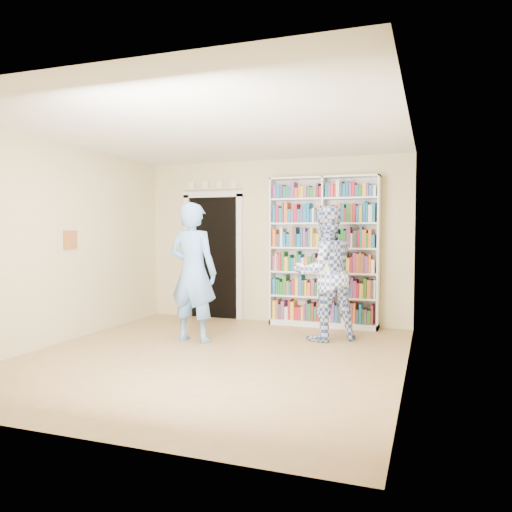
% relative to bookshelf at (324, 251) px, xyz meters
% --- Properties ---
extents(floor, '(5.00, 5.00, 0.00)m').
position_rel_bookshelf_xyz_m(floor, '(-0.88, -2.34, -1.20)').
color(floor, '#977549').
rests_on(floor, ground).
extents(ceiling, '(5.00, 5.00, 0.00)m').
position_rel_bookshelf_xyz_m(ceiling, '(-0.88, -2.34, 1.50)').
color(ceiling, white).
rests_on(ceiling, wall_back).
extents(wall_back, '(4.50, 0.00, 4.50)m').
position_rel_bookshelf_xyz_m(wall_back, '(-0.88, 0.16, 0.15)').
color(wall_back, beige).
rests_on(wall_back, floor).
extents(wall_left, '(0.00, 5.00, 5.00)m').
position_rel_bookshelf_xyz_m(wall_left, '(-3.13, -2.34, 0.15)').
color(wall_left, beige).
rests_on(wall_left, floor).
extents(wall_right, '(0.00, 5.00, 5.00)m').
position_rel_bookshelf_xyz_m(wall_right, '(1.37, -2.34, 0.15)').
color(wall_right, beige).
rests_on(wall_right, floor).
extents(bookshelf, '(1.72, 0.32, 2.37)m').
position_rel_bookshelf_xyz_m(bookshelf, '(0.00, 0.00, 0.00)').
color(bookshelf, white).
rests_on(bookshelf, floor).
extents(doorway, '(1.10, 0.08, 2.43)m').
position_rel_bookshelf_xyz_m(doorway, '(-1.98, 0.13, -0.02)').
color(doorway, black).
rests_on(doorway, floor).
extents(wall_art, '(0.03, 0.25, 0.25)m').
position_rel_bookshelf_xyz_m(wall_art, '(-3.11, -2.14, 0.20)').
color(wall_art, brown).
rests_on(wall_art, wall_left).
extents(man_blue, '(0.73, 0.50, 1.91)m').
position_rel_bookshelf_xyz_m(man_blue, '(-1.47, -1.67, -0.24)').
color(man_blue, '#6499DF').
rests_on(man_blue, floor).
extents(man_plaid, '(1.15, 1.10, 1.87)m').
position_rel_bookshelf_xyz_m(man_plaid, '(0.22, -0.97, -0.26)').
color(man_plaid, '#334C9E').
rests_on(man_plaid, floor).
extents(paper_sheet, '(0.21, 0.11, 0.33)m').
position_rel_bookshelf_xyz_m(paper_sheet, '(0.30, -1.20, -0.09)').
color(paper_sheet, white).
rests_on(paper_sheet, man_plaid).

